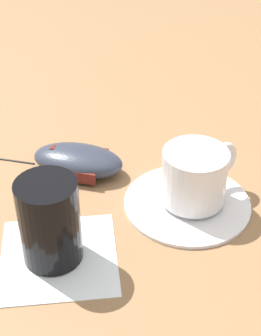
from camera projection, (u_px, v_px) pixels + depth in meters
ground_plane at (142, 227)px, 0.59m from camera, size 3.00×3.00×0.00m
saucer at (187, 202)px, 0.62m from camera, size 0.15×0.15×0.01m
coffee_cup at (196, 175)px, 0.60m from camera, size 0.08×0.10×0.07m
computer_mouse at (78, 160)px, 0.67m from camera, size 0.10×0.13×0.03m
napkin_under_glass at (59, 257)px, 0.55m from camera, size 0.13×0.13×0.00m
drinking_glass at (50, 221)px, 0.52m from camera, size 0.06×0.06×0.10m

